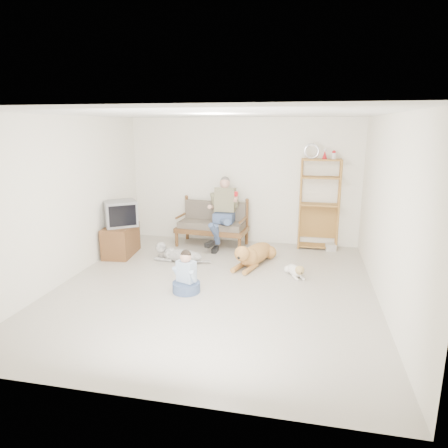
% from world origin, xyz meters
% --- Properties ---
extents(floor, '(5.50, 5.50, 0.00)m').
position_xyz_m(floor, '(0.00, 0.00, 0.00)').
color(floor, '#BCB4A5').
rests_on(floor, ground).
extents(ceiling, '(5.50, 5.50, 0.00)m').
position_xyz_m(ceiling, '(0.00, 0.00, 2.70)').
color(ceiling, white).
rests_on(ceiling, ground).
extents(wall_back, '(5.00, 0.00, 5.00)m').
position_xyz_m(wall_back, '(0.00, 2.75, 1.35)').
color(wall_back, white).
rests_on(wall_back, ground).
extents(wall_front, '(5.00, 0.00, 5.00)m').
position_xyz_m(wall_front, '(0.00, -2.75, 1.35)').
color(wall_front, white).
rests_on(wall_front, ground).
extents(wall_left, '(0.00, 5.50, 5.50)m').
position_xyz_m(wall_left, '(-2.50, 0.00, 1.35)').
color(wall_left, white).
rests_on(wall_left, ground).
extents(wall_right, '(0.00, 5.50, 5.50)m').
position_xyz_m(wall_right, '(2.50, 0.00, 1.35)').
color(wall_right, white).
rests_on(wall_right, ground).
extents(loveseat, '(1.56, 0.84, 0.95)m').
position_xyz_m(loveseat, '(-0.59, 2.35, 0.49)').
color(loveseat, brown).
rests_on(loveseat, ground).
extents(man, '(0.57, 0.81, 1.32)m').
position_xyz_m(man, '(-0.34, 2.11, 0.69)').
color(man, '#44597E').
rests_on(man, loveseat).
extents(etagere, '(0.84, 0.37, 2.19)m').
position_xyz_m(etagere, '(1.64, 2.55, 0.96)').
color(etagere, '#AB7536').
rests_on(etagere, ground).
extents(book_stack, '(0.23, 0.18, 0.13)m').
position_xyz_m(book_stack, '(1.92, 2.43, 0.07)').
color(book_stack, silver).
rests_on(book_stack, ground).
extents(tv_stand, '(0.58, 0.94, 0.60)m').
position_xyz_m(tv_stand, '(-2.23, 1.27, 0.30)').
color(tv_stand, brown).
rests_on(tv_stand, ground).
extents(crt_tv, '(0.77, 0.75, 0.50)m').
position_xyz_m(crt_tv, '(-2.20, 1.27, 0.85)').
color(crt_tv, slate).
rests_on(crt_tv, tv_stand).
extents(wall_outlet, '(0.12, 0.02, 0.08)m').
position_xyz_m(wall_outlet, '(-1.25, 2.73, 0.30)').
color(wall_outlet, silver).
rests_on(wall_outlet, ground).
extents(golden_retriever, '(0.71, 1.55, 0.48)m').
position_xyz_m(golden_retriever, '(0.46, 1.24, 0.20)').
color(golden_retriever, '#BA7A40').
rests_on(golden_retriever, ground).
extents(shaggy_dog, '(1.18, 0.35, 0.35)m').
position_xyz_m(shaggy_dog, '(-0.99, 1.11, 0.14)').
color(shaggy_dog, white).
rests_on(shaggy_dog, ground).
extents(terrier, '(0.36, 0.61, 0.25)m').
position_xyz_m(terrier, '(1.26, 0.78, 0.10)').
color(terrier, white).
rests_on(terrier, ground).
extents(child, '(0.43, 0.43, 0.68)m').
position_xyz_m(child, '(-0.40, -0.23, 0.25)').
color(child, '#44597E').
rests_on(child, ground).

